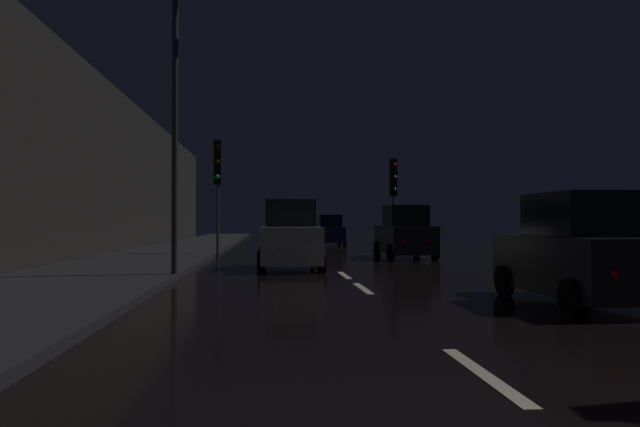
# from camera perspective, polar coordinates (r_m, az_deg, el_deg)

# --- Properties ---
(ground) EXTENTS (25.51, 84.00, 0.02)m
(ground) POSITION_cam_1_polar(r_m,az_deg,el_deg) (27.22, -0.50, -3.93)
(ground) COLOR black
(sidewalk_left) EXTENTS (4.40, 84.00, 0.15)m
(sidewalk_left) POSITION_cam_1_polar(r_m,az_deg,el_deg) (27.51, -14.28, -3.70)
(sidewalk_left) COLOR #28282B
(sidewalk_left) RESTS_ON ground
(building_facade_left) EXTENTS (0.80, 63.00, 7.38)m
(building_facade_left) POSITION_cam_1_polar(r_m,az_deg,el_deg) (24.75, -21.56, 4.39)
(building_facade_left) COLOR #2D2B28
(building_facade_left) RESTS_ON ground
(lane_centerline) EXTENTS (0.16, 25.40, 0.01)m
(lane_centerline) POSITION_cam_1_polar(r_m,az_deg,el_deg) (17.99, 1.73, -5.48)
(lane_centerline) COLOR beige
(lane_centerline) RESTS_ON ground
(traffic_light_far_left) EXTENTS (0.34, 0.47, 4.97)m
(traffic_light_far_left) POSITION_cam_1_polar(r_m,az_deg,el_deg) (25.99, -9.71, 3.93)
(traffic_light_far_left) COLOR #38383A
(traffic_light_far_left) RESTS_ON ground
(traffic_light_far_right) EXTENTS (0.35, 0.48, 4.69)m
(traffic_light_far_right) POSITION_cam_1_polar(r_m,az_deg,el_deg) (30.79, 7.02, 2.77)
(traffic_light_far_right) COLOR #38383A
(traffic_light_far_right) RESTS_ON ground
(streetlamp_overhead) EXTENTS (1.70, 0.44, 7.83)m
(streetlamp_overhead) POSITION_cam_1_polar(r_m,az_deg,el_deg) (16.01, -12.07, 12.41)
(streetlamp_overhead) COLOR #2D2D30
(streetlamp_overhead) RESTS_ON ground
(car_approaching_headlights) EXTENTS (1.98, 4.28, 2.16)m
(car_approaching_headlights) POSITION_cam_1_polar(r_m,az_deg,el_deg) (18.83, -2.89, -2.28)
(car_approaching_headlights) COLOR silver
(car_approaching_headlights) RESTS_ON ground
(car_parked_right_near) EXTENTS (1.82, 3.94, 1.99)m
(car_parked_right_near) POSITION_cam_1_polar(r_m,az_deg,el_deg) (11.65, 23.42, -3.50)
(car_parked_right_near) COLOR black
(car_parked_right_near) RESTS_ON ground
(car_distant_taillights) EXTENTS (1.77, 3.83, 1.93)m
(car_distant_taillights) POSITION_cam_1_polar(r_m,az_deg,el_deg) (37.83, 0.93, -1.71)
(car_distant_taillights) COLOR #141E51
(car_distant_taillights) RESTS_ON ground
(car_parked_right_far) EXTENTS (1.96, 4.25, 2.14)m
(car_parked_right_far) POSITION_cam_1_polar(r_m,az_deg,el_deg) (24.68, 8.07, -1.95)
(car_parked_right_far) COLOR black
(car_parked_right_far) RESTS_ON ground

